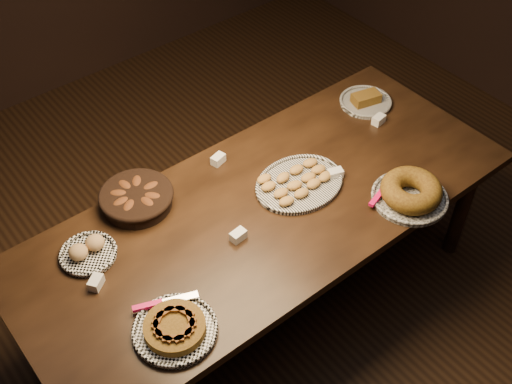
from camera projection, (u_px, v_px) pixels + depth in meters
ground at (265, 301)px, 3.48m from camera, size 5.00×5.00×0.00m
buffet_table at (266, 217)px, 3.00m from camera, size 2.40×1.00×0.75m
apple_tart_plate at (175, 328)px, 2.46m from camera, size 0.34×0.35×0.06m
madeleine_platter at (298, 183)px, 3.03m from camera, size 0.44×0.36×0.05m
bundt_cake_plate at (411, 192)px, 2.95m from camera, size 0.37×0.36×0.11m
croissant_basket at (136, 197)px, 2.92m from camera, size 0.35×0.35×0.09m
bread_roll_plate at (88, 252)px, 2.73m from camera, size 0.25×0.25×0.08m
loaf_plate at (366, 101)px, 3.48m from camera, size 0.28×0.28×0.07m
tent_cards at (261, 189)px, 3.00m from camera, size 1.75×0.51×0.04m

